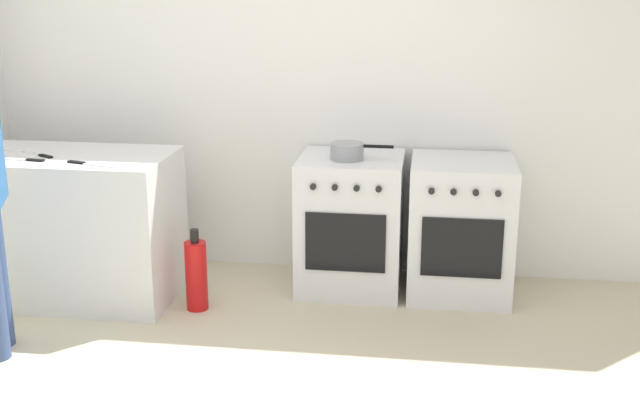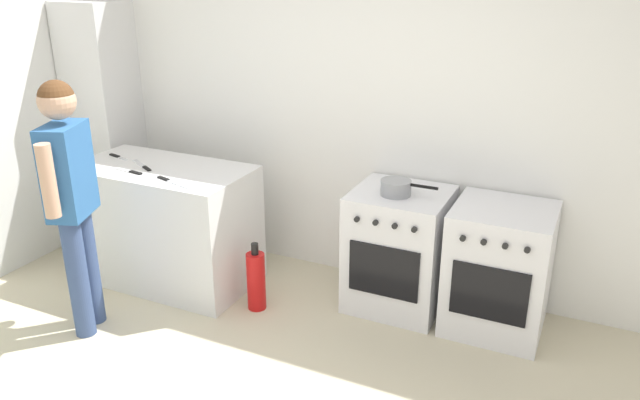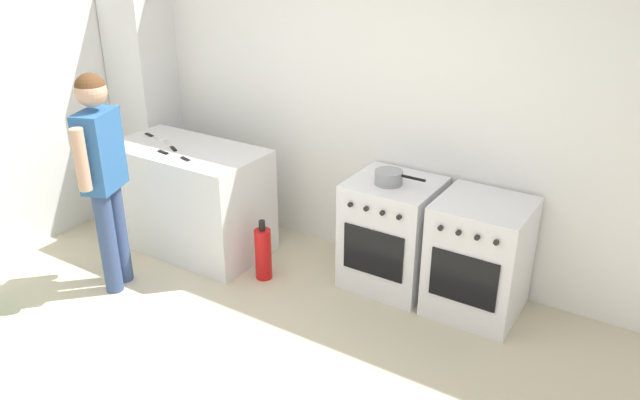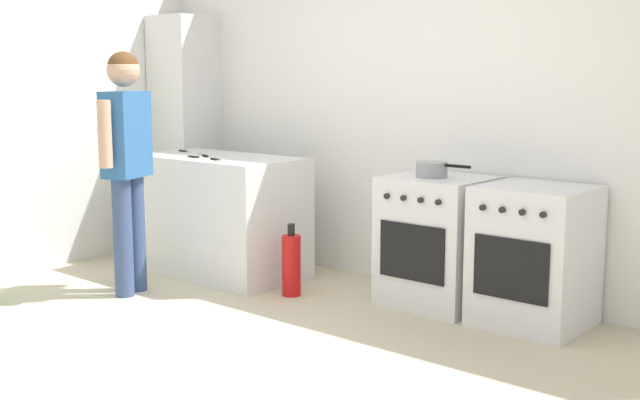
{
  "view_description": "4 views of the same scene",
  "coord_description": "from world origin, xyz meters",
  "px_view_note": "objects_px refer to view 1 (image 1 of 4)",
  "views": [
    {
      "loc": [
        0.83,
        -3.2,
        1.97
      ],
      "look_at": [
        0.25,
        0.88,
        0.77
      ],
      "focal_mm": 45.0,
      "sensor_mm": 36.0,
      "label": 1
    },
    {
      "loc": [
        1.52,
        -2.18,
        2.32
      ],
      "look_at": [
        0.04,
        0.97,
        0.96
      ],
      "focal_mm": 35.0,
      "sensor_mm": 36.0,
      "label": 2
    },
    {
      "loc": [
        2.14,
        -2.26,
        2.61
      ],
      "look_at": [
        0.25,
        0.72,
        1.01
      ],
      "focal_mm": 35.0,
      "sensor_mm": 36.0,
      "label": 3
    },
    {
      "loc": [
        3.12,
        -2.83,
        1.5
      ],
      "look_at": [
        0.07,
        0.71,
        0.77
      ],
      "focal_mm": 45.0,
      "sensor_mm": 36.0,
      "label": 4
    }
  ],
  "objects_px": {
    "fire_extinguisher": "(196,275)",
    "knife_utility": "(26,160)",
    "oven_left": "(351,223)",
    "knife_carving": "(90,164)",
    "pot": "(347,151)",
    "knife_chef": "(37,154)",
    "oven_right": "(460,228)"
  },
  "relations": [
    {
      "from": "knife_utility",
      "to": "knife_carving",
      "type": "bearing_deg",
      "value": -6.88
    },
    {
      "from": "oven_left",
      "to": "knife_chef",
      "type": "distance_m",
      "value": 1.94
    },
    {
      "from": "oven_right",
      "to": "knife_carving",
      "type": "distance_m",
      "value": 2.24
    },
    {
      "from": "oven_left",
      "to": "fire_extinguisher",
      "type": "xyz_separation_m",
      "value": [
        -0.87,
        -0.48,
        -0.21
      ]
    },
    {
      "from": "oven_right",
      "to": "knife_utility",
      "type": "xyz_separation_m",
      "value": [
        -2.51,
        -0.55,
        0.48
      ]
    },
    {
      "from": "oven_left",
      "to": "knife_chef",
      "type": "height_order",
      "value": "knife_chef"
    },
    {
      "from": "pot",
      "to": "knife_chef",
      "type": "height_order",
      "value": "pot"
    },
    {
      "from": "pot",
      "to": "oven_left",
      "type": "bearing_deg",
      "value": 72.92
    },
    {
      "from": "fire_extinguisher",
      "to": "pot",
      "type": "bearing_deg",
      "value": 26.16
    },
    {
      "from": "knife_chef",
      "to": "fire_extinguisher",
      "type": "bearing_deg",
      "value": -3.79
    },
    {
      "from": "oven_right",
      "to": "knife_chef",
      "type": "bearing_deg",
      "value": -170.65
    },
    {
      "from": "oven_left",
      "to": "fire_extinguisher",
      "type": "bearing_deg",
      "value": -151.22
    },
    {
      "from": "knife_chef",
      "to": "knife_utility",
      "type": "relative_size",
      "value": 1.13
    },
    {
      "from": "pot",
      "to": "knife_utility",
      "type": "bearing_deg",
      "value": -164.7
    },
    {
      "from": "oven_right",
      "to": "pot",
      "type": "relative_size",
      "value": 2.21
    },
    {
      "from": "pot",
      "to": "knife_carving",
      "type": "distance_m",
      "value": 1.5
    },
    {
      "from": "oven_left",
      "to": "fire_extinguisher",
      "type": "distance_m",
      "value": 1.01
    },
    {
      "from": "knife_chef",
      "to": "knife_carving",
      "type": "xyz_separation_m",
      "value": [
        0.41,
        -0.19,
        -0.0
      ]
    },
    {
      "from": "knife_chef",
      "to": "oven_left",
      "type": "bearing_deg",
      "value": 12.73
    },
    {
      "from": "oven_left",
      "to": "knife_carving",
      "type": "distance_m",
      "value": 1.62
    },
    {
      "from": "oven_left",
      "to": "pot",
      "type": "distance_m",
      "value": 0.48
    },
    {
      "from": "oven_left",
      "to": "knife_carving",
      "type": "height_order",
      "value": "knife_carving"
    },
    {
      "from": "pot",
      "to": "knife_chef",
      "type": "distance_m",
      "value": 1.85
    },
    {
      "from": "oven_left",
      "to": "knife_chef",
      "type": "relative_size",
      "value": 2.99
    },
    {
      "from": "oven_right",
      "to": "fire_extinguisher",
      "type": "distance_m",
      "value": 1.64
    },
    {
      "from": "oven_left",
      "to": "knife_utility",
      "type": "height_order",
      "value": "knife_utility"
    },
    {
      "from": "oven_right",
      "to": "knife_utility",
      "type": "distance_m",
      "value": 2.62
    },
    {
      "from": "fire_extinguisher",
      "to": "knife_utility",
      "type": "bearing_deg",
      "value": -175.42
    },
    {
      "from": "oven_left",
      "to": "pot",
      "type": "relative_size",
      "value": 2.21
    },
    {
      "from": "knife_carving",
      "to": "knife_utility",
      "type": "bearing_deg",
      "value": 173.12
    },
    {
      "from": "oven_left",
      "to": "knife_carving",
      "type": "xyz_separation_m",
      "value": [
        -1.42,
        -0.6,
        0.48
      ]
    },
    {
      "from": "oven_right",
      "to": "pot",
      "type": "height_order",
      "value": "pot"
    }
  ]
}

